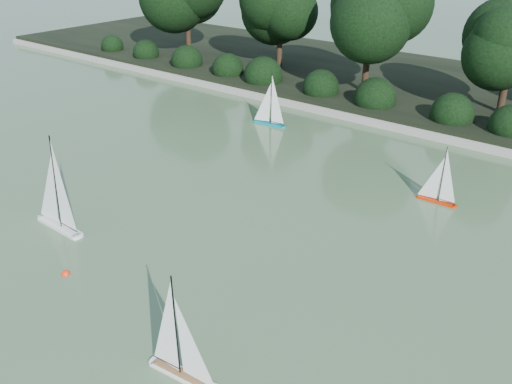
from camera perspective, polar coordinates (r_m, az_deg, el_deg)
ground at (r=8.84m, az=-7.43°, el=-10.48°), size 80.00×80.00×0.00m
pond_coping at (r=15.64m, az=16.91°, el=5.55°), size 40.00×0.35×0.18m
far_bank at (r=19.24m, az=21.72°, el=8.72°), size 40.00×8.00×0.30m
shrub_hedge at (r=16.33m, az=18.34°, el=7.54°), size 29.10×1.10×1.10m
sailboat_white_a at (r=11.15m, az=-19.52°, el=-1.87°), size 1.41×0.25×1.93m
sailboat_white_b at (r=7.36m, az=-6.85°, el=-16.71°), size 1.18×0.30×1.61m
sailboat_orange at (r=12.04m, az=17.39°, el=-0.02°), size 0.93×0.16×1.27m
sailboat_teal at (r=15.93m, az=1.09°, el=7.63°), size 1.14×0.30×1.55m
race_buoy at (r=9.79m, az=-18.48°, el=-7.81°), size 0.14×0.14×0.14m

